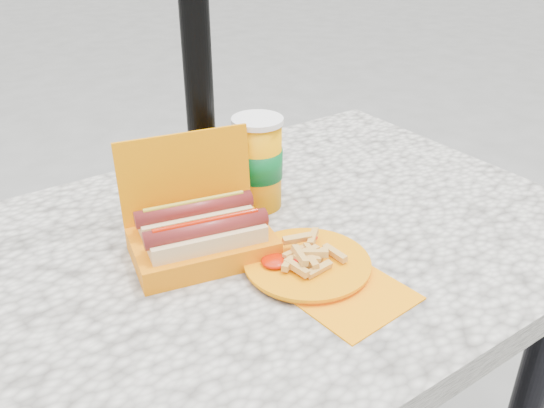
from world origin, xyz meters
TOP-DOWN VIEW (x-y plane):
  - picnic_table at (0.00, 0.00)m, footprint 1.20×0.80m
  - umbrella_pole at (0.00, 0.16)m, footprint 0.05×0.05m
  - hotdog_box at (-0.09, 0.01)m, footprint 0.25×0.21m
  - fries_plate at (0.03, -0.12)m, footprint 0.20×0.28m
  - soda_cup at (0.08, 0.10)m, footprint 0.09×0.09m

SIDE VIEW (x-z plane):
  - picnic_table at x=0.00m, z-range 0.27..1.02m
  - fries_plate at x=0.03m, z-range 0.74..0.78m
  - hotdog_box at x=-0.09m, z-range 0.70..0.88m
  - soda_cup at x=0.08m, z-range 0.75..0.93m
  - umbrella_pole at x=0.00m, z-range 0.00..2.20m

